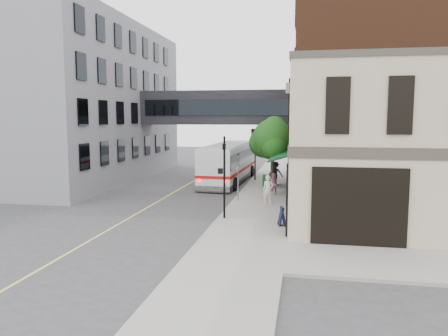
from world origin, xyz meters
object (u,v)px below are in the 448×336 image
at_px(sandwich_board, 282,216).
at_px(newspaper_box, 266,181).
at_px(pedestrian_a, 268,190).
at_px(pedestrian_b, 274,184).
at_px(bus, 229,161).
at_px(pedestrian_c, 275,173).

bearing_deg(sandwich_board, newspaper_box, 84.98).
bearing_deg(pedestrian_a, pedestrian_b, 77.51).
relative_size(pedestrian_b, newspaper_box, 1.56).
xyz_separation_m(pedestrian_a, newspaper_box, (-0.71, 6.96, -0.43)).
bearing_deg(newspaper_box, sandwich_board, -59.12).
bearing_deg(sandwich_board, bus, 95.74).
distance_m(bus, pedestrian_c, 4.53).
relative_size(newspaper_box, sandwich_board, 1.02).
height_order(bus, sandwich_board, bus).
relative_size(pedestrian_a, pedestrian_c, 0.97).
bearing_deg(pedestrian_a, sandwich_board, -88.14).
distance_m(pedestrian_a, newspaper_box, 7.01).
height_order(pedestrian_b, pedestrian_c, pedestrian_c).
height_order(pedestrian_c, newspaper_box, pedestrian_c).
distance_m(pedestrian_b, sandwich_board, 8.97).
distance_m(pedestrian_b, pedestrian_c, 4.63).
relative_size(pedestrian_c, newspaper_box, 1.93).
xyz_separation_m(newspaper_box, sandwich_board, (1.86, -12.37, -0.01)).
bearing_deg(bus, pedestrian_b, -55.71).
height_order(bus, pedestrian_b, bus).
bearing_deg(sandwich_board, pedestrian_b, 82.91).
bearing_deg(newspaper_box, bus, 162.53).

